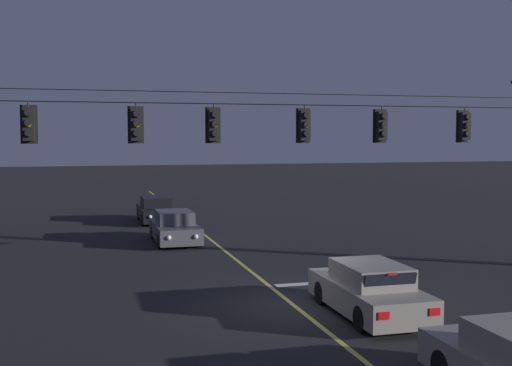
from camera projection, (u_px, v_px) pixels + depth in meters
The scene contains 13 objects.
ground_plane at pixel (294, 305), 17.82m from camera, with size 180.00×180.00×0.00m, color black.
lane_centre_stripe at pixel (224, 250), 26.45m from camera, with size 0.14×60.00×0.01m, color #D1C64C.
stop_bar_paint at pixel (326, 282), 20.60m from camera, with size 3.40×0.36×0.01m, color silver.
signal_span_assembly at pixel (264, 167), 20.41m from camera, with size 21.68×0.32×7.08m.
traffic_light_leftmost at pixel (29, 124), 18.45m from camera, with size 0.48×0.41×1.22m.
traffic_light_left_inner at pixel (136, 125), 19.25m from camera, with size 0.48×0.41×1.22m.
traffic_light_centre at pixel (214, 125), 19.87m from camera, with size 0.48×0.41×1.22m.
traffic_light_right_inner at pixel (305, 125), 20.65m from camera, with size 0.48×0.41×1.22m.
traffic_light_rightmost at pixel (382, 126), 21.36m from camera, with size 0.48×0.41×1.22m.
traffic_light_far_right at pixel (465, 126), 22.19m from camera, with size 0.48×0.41×1.22m.
car_waiting_near_lane at pixel (369, 291), 16.79m from camera, with size 1.80×4.33×1.39m.
car_oncoming_lead at pixel (175, 228), 28.36m from camera, with size 1.80×4.42×1.39m.
car_oncoming_trailing at pixel (156, 210), 35.20m from camera, with size 1.80×4.42×1.39m.
Camera 1 is at (-5.62, -16.64, 4.66)m, focal length 45.19 mm.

